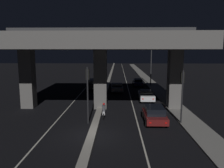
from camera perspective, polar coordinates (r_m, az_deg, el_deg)
ground_plane at (r=17.64m, az=-5.14°, el=-13.15°), size 200.00×200.00×0.00m
lane_line_left_inner at (r=52.00m, az=-4.83°, el=1.38°), size 0.12×126.00×0.00m
lane_line_right_inner at (r=51.71m, az=3.56°, el=1.35°), size 0.12×126.00×0.00m
median_divider at (r=51.70m, az=-0.65°, el=1.53°), size 0.63×126.00×0.29m
sidewalk_right at (r=45.23m, az=10.06°, el=0.28°), size 2.22×126.00×0.14m
elevated_overpass at (r=24.66m, az=-3.10°, el=9.90°), size 20.81×13.23×9.07m
traffic_light_left_of_median at (r=19.59m, az=-6.38°, el=-0.33°), size 0.30×0.49×5.14m
traffic_light_right_of_median at (r=20.24m, az=17.85°, el=-0.87°), size 0.30×0.49×4.89m
street_lamp at (r=40.96m, az=9.78°, el=5.86°), size 2.17×0.32×7.85m
car_dark_red_lead at (r=20.59m, az=11.04°, el=-7.74°), size 2.04×3.94×1.50m
car_white_second at (r=29.21m, az=8.92°, el=-2.90°), size 2.04×4.22×1.45m
car_grey_third at (r=35.07m, az=1.31°, el=-0.92°), size 2.11×3.98×1.40m
car_dark_blue_fourth at (r=41.45m, az=6.77°, el=0.50°), size 1.87×4.62×1.36m
car_black_lead_oncoming at (r=37.23m, az=-4.82°, el=-0.06°), size 2.11×4.83×1.78m
car_dark_green_second_oncoming at (r=48.76m, az=-3.07°, el=1.89°), size 2.17×4.65×1.57m
motorcycle_white_filtering_near at (r=21.78m, az=-2.14°, el=-7.12°), size 0.33×1.81×1.46m
pedestrian_on_sidewalk at (r=26.70m, az=15.86°, el=-3.73°), size 0.33×0.33×1.65m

